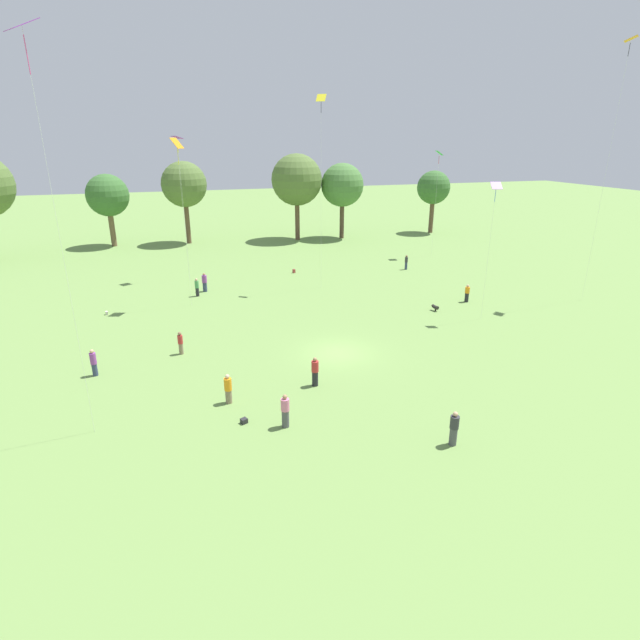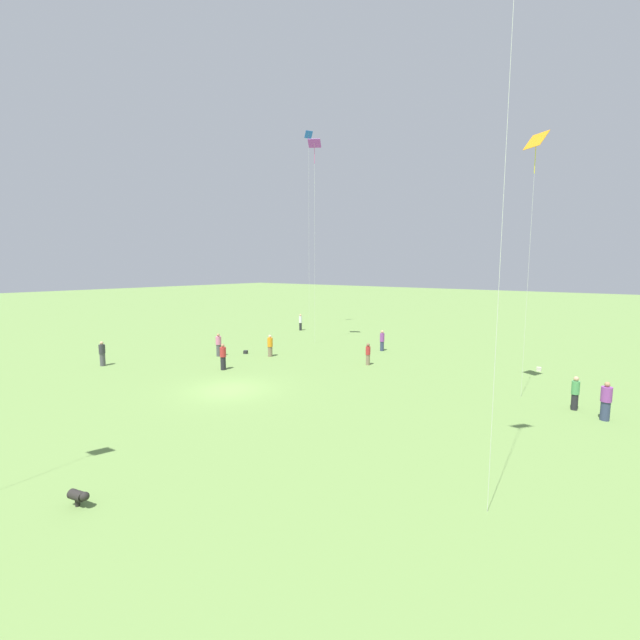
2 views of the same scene
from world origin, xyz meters
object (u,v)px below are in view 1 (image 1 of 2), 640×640
at_px(person_5, 315,372).
at_px(person_7, 205,282).
at_px(kite_6, 628,57).
at_px(person_9, 454,429).
at_px(person_6, 285,411).
at_px(kite_7, 26,46).
at_px(kite_1, 178,144).
at_px(kite_0, 439,158).
at_px(picnic_bag_2, 244,421).
at_px(person_0, 467,293).
at_px(picnic_bag_1, 107,313).
at_px(person_10, 197,287).
at_px(person_1, 180,343).
at_px(kite_5, 321,111).
at_px(person_4, 228,389).
at_px(kite_3, 177,150).
at_px(picnic_bag_0, 294,271).
at_px(dog_0, 435,307).
at_px(kite_4, 496,193).
at_px(person_8, 94,363).
at_px(person_3, 406,262).

relative_size(person_5, person_7, 1.00).
bearing_deg(kite_6, person_9, 41.99).
height_order(person_6, kite_7, kite_7).
bearing_deg(kite_1, kite_0, -74.04).
distance_m(person_7, kite_6, 40.01).
height_order(person_6, picnic_bag_2, person_6).
relative_size(person_0, picnic_bag_1, 5.04).
distance_m(person_7, person_10, 1.57).
distance_m(person_7, picnic_bag_1, 9.62).
bearing_deg(person_1, kite_5, -157.23).
bearing_deg(person_5, person_4, 9.19).
relative_size(person_0, person_9, 0.90).
bearing_deg(kite_6, person_0, -7.55).
relative_size(kite_3, picnic_bag_0, 35.05).
bearing_deg(person_6, dog_0, -11.44).
relative_size(person_1, person_10, 0.94).
distance_m(person_6, kite_5, 29.72).
height_order(person_7, kite_6, kite_6).
bearing_deg(kite_1, person_5, -156.06).
relative_size(person_5, kite_4, 0.17).
distance_m(person_7, person_8, 18.43).
relative_size(person_3, kite_0, 0.13).
height_order(person_4, picnic_bag_0, person_4).
distance_m(person_9, kite_6, 34.61).
bearing_deg(picnic_bag_1, kite_4, -19.30).
xyz_separation_m(person_6, kite_4, (19.20, 11.08, 9.17)).
bearing_deg(kite_1, person_6, -162.39).
distance_m(kite_4, picnic_bag_0, 24.03).
relative_size(person_3, person_8, 0.93).
relative_size(person_3, kite_6, 0.08).
bearing_deg(kite_4, picnic_bag_1, -138.71).
height_order(person_8, kite_3, kite_3).
bearing_deg(person_8, picnic_bag_2, 108.36).
bearing_deg(kite_6, picnic_bag_2, 26.45).
bearing_deg(person_8, person_5, 131.64).
distance_m(dog_0, picnic_bag_1, 27.79).
xyz_separation_m(person_1, person_9, (11.94, -15.07, 0.08)).
bearing_deg(kite_4, person_3, 145.25).
xyz_separation_m(person_0, picnic_bag_2, (-22.57, -14.37, -0.66)).
distance_m(person_4, kite_6, 39.58).
relative_size(person_8, picnic_bag_1, 5.48).
bearing_deg(kite_1, person_3, -86.22).
height_order(kite_6, kite_7, kite_6).
distance_m(person_3, kite_0, 13.75).
bearing_deg(person_6, picnic_bag_1, 63.96).
bearing_deg(dog_0, picnic_bag_2, -158.08).
distance_m(person_5, person_6, 4.77).
bearing_deg(person_5, person_6, 57.83).
distance_m(person_9, kite_3, 30.38).
distance_m(kite_7, picnic_bag_0, 36.96).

